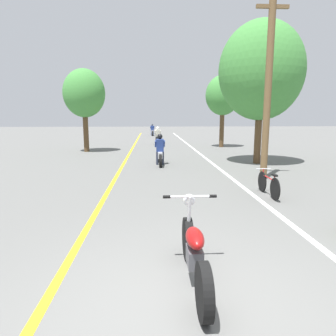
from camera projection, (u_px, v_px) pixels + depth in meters
name	position (u px, v px, depth m)	size (l,w,h in m)	color
ground_plane	(184.00, 304.00, 3.65)	(120.00, 120.00, 0.00)	#60605E
lane_stripe_center	(126.00, 159.00, 15.81)	(0.14, 48.00, 0.01)	yellow
lane_stripe_edge	(206.00, 158.00, 16.04)	(0.14, 48.00, 0.01)	white
utility_pole	(268.00, 85.00, 10.28)	(1.10, 0.24, 6.40)	brown
roadside_tree_right_near	(261.00, 71.00, 13.67)	(3.89, 3.50, 6.52)	#513A23
roadside_tree_right_far	(223.00, 96.00, 21.24)	(2.45, 2.20, 5.10)	#513A23
roadside_tree_left	(84.00, 94.00, 18.43)	(2.57, 2.31, 5.10)	#513A23
motorcycle_foreground	(194.00, 252.00, 4.07)	(0.81, 2.14, 1.09)	black
motorcycle_rider_lead	(160.00, 153.00, 13.93)	(0.50, 2.06, 1.43)	black
motorcycle_rider_mid	(158.00, 138.00, 23.80)	(0.50, 2.09, 1.41)	black
motorcycle_rider_far	(152.00, 131.00, 34.42)	(0.50, 2.05, 1.33)	black
bicycle_parked	(268.00, 184.00, 8.51)	(0.44, 1.56, 0.72)	black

